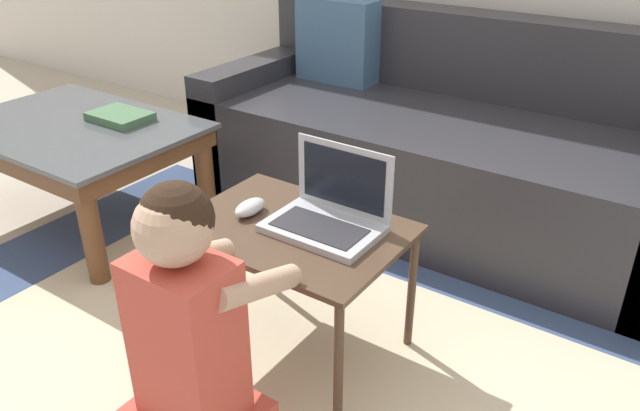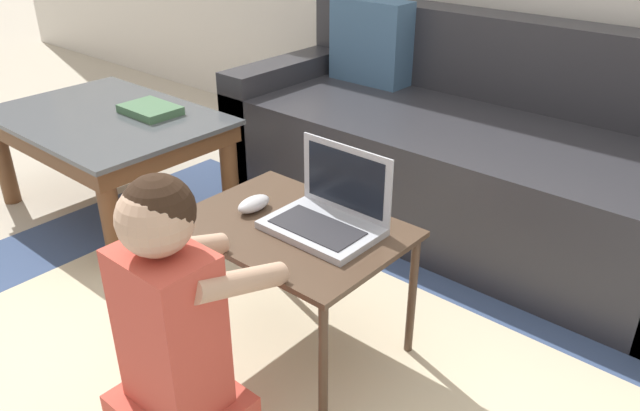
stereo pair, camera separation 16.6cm
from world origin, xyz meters
The scene contains 9 objects.
ground_plane centered at (0.00, 0.00, 0.00)m, with size 16.00×16.00×0.00m, color beige.
area_rug centered at (-0.11, -0.11, 0.00)m, with size 2.55×1.95×0.01m.
couch centered at (-0.16, 1.17, 0.28)m, with size 1.94×0.83×0.79m.
coffee_table centered at (-1.28, 0.27, 0.35)m, with size 0.93×0.65×0.42m.
laptop_desk centered at (-0.11, 0.11, 0.36)m, with size 0.60×0.43×0.41m.
laptop centered at (-0.03, 0.16, 0.45)m, with size 0.30×0.21×0.22m.
computer_mouse centered at (-0.25, 0.11, 0.43)m, with size 0.06×0.11×0.04m.
person_seated centered at (-0.06, -0.33, 0.34)m, with size 0.29×0.38×0.72m.
book_on_table centered at (-1.15, 0.40, 0.43)m, with size 0.23×0.16×0.03m.
Camera 1 is at (0.78, -1.05, 1.24)m, focal length 35.00 mm.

